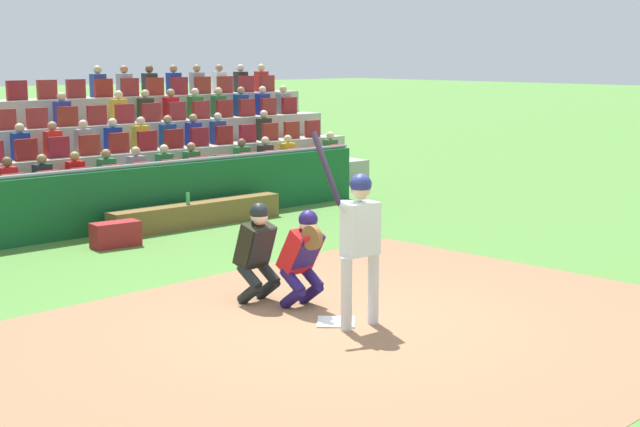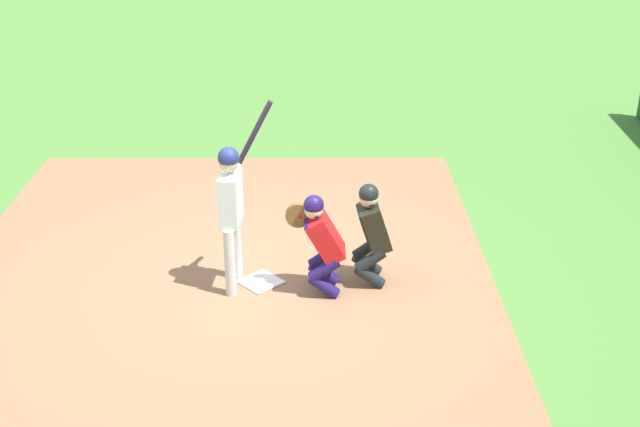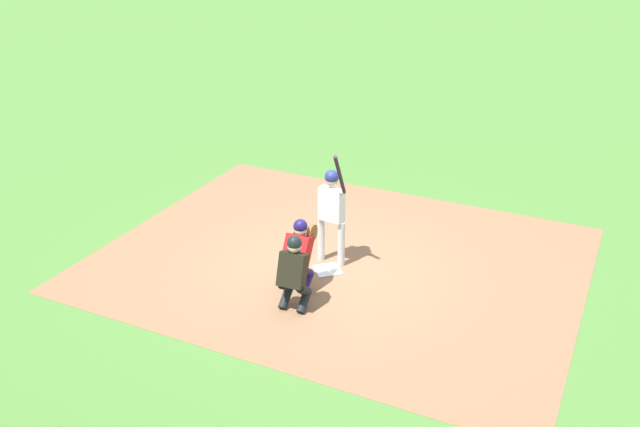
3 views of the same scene
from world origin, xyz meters
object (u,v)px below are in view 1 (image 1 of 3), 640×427
object	(u,v)px
home_plate_umpire	(257,248)
batter_at_plate	(359,232)
home_plate_marker	(336,322)
dugout_bench	(197,214)
equipment_duffel_bag	(116,234)
catcher_crouching	(303,253)
water_bottle_on_bench	(188,198)

from	to	relation	value
home_plate_umpire	batter_at_plate	bearing A→B (deg)	96.02
home_plate_marker	batter_at_plate	world-z (taller)	batter_at_plate
dugout_bench	home_plate_umpire	bearing A→B (deg)	62.77
home_plate_marker	equipment_duffel_bag	size ratio (longest dim) A/B	0.56
batter_at_plate	equipment_duffel_bag	xyz separation A→B (m)	(-0.28, -5.90, -0.92)
home_plate_marker	dugout_bench	world-z (taller)	dugout_bench
home_plate_marker	catcher_crouching	xyz separation A→B (m)	(-0.15, -0.74, 0.69)
home_plate_umpire	water_bottle_on_bench	size ratio (longest dim) A/B	6.21
home_plate_marker	equipment_duffel_bag	bearing A→B (deg)	-93.63
batter_at_plate	dugout_bench	xyz separation A→B (m)	(-2.33, -6.51, -0.90)
home_plate_marker	equipment_duffel_bag	xyz separation A→B (m)	(-0.36, -5.61, 0.19)
dugout_bench	water_bottle_on_bench	distance (m)	0.41
batter_at_plate	equipment_duffel_bag	distance (m)	5.98
dugout_bench	home_plate_marker	bearing A→B (deg)	68.81
home_plate_marker	dugout_bench	bearing A→B (deg)	-111.19
equipment_duffel_bag	home_plate_umpire	bearing A→B (deg)	89.59
home_plate_marker	home_plate_umpire	world-z (taller)	home_plate_umpire
dugout_bench	equipment_duffel_bag	world-z (taller)	dugout_bench
batter_at_plate	equipment_duffel_bag	size ratio (longest dim) A/B	2.91
home_plate_umpire	equipment_duffel_bag	world-z (taller)	home_plate_umpire
dugout_bench	water_bottle_on_bench	bearing A→B (deg)	13.39
home_plate_umpire	equipment_duffel_bag	distance (m)	4.32
home_plate_umpire	water_bottle_on_bench	xyz separation A→B (m)	(-2.27, -4.81, -0.17)
home_plate_marker	batter_at_plate	xyz separation A→B (m)	(-0.08, 0.30, 1.10)
batter_at_plate	home_plate_umpire	size ratio (longest dim) A/B	1.73
home_plate_umpire	equipment_duffel_bag	bearing A→B (deg)	-96.06
batter_at_plate	water_bottle_on_bench	xyz separation A→B (m)	(-2.09, -6.45, -0.58)
equipment_duffel_bag	home_plate_marker	bearing A→B (deg)	92.02
catcher_crouching	dugout_bench	bearing A→B (deg)	-112.45
batter_at_plate	catcher_crouching	world-z (taller)	batter_at_plate
batter_at_plate	dugout_bench	world-z (taller)	batter_at_plate
dugout_bench	water_bottle_on_bench	world-z (taller)	water_bottle_on_bench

